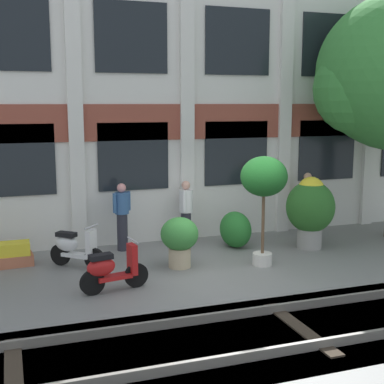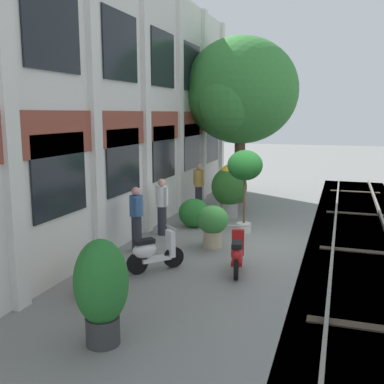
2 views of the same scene
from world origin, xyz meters
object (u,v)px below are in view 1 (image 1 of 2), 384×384
object	(u,v)px
resident_watching_tracks	(122,215)
potted_plant_glazed_jar	(310,207)
potted_plant_terracotta_small	(264,181)
scooter_near_curb	(74,248)
resident_by_doorway	(186,211)
resident_near_plants	(307,201)
scooter_second_parked	(111,270)
topiary_hedge	(235,230)
potted_plant_fluted_column	(180,238)
potted_plant_square_trough	(8,255)

from	to	relation	value
resident_watching_tracks	potted_plant_glazed_jar	bearing A→B (deg)	45.42
potted_plant_terracotta_small	scooter_near_curb	size ratio (longest dim) A/B	2.25
potted_plant_terracotta_small	resident_by_doorway	bearing A→B (deg)	116.01
resident_watching_tracks	potted_plant_terracotta_small	bearing A→B (deg)	22.64
resident_near_plants	scooter_second_parked	bearing A→B (deg)	-128.53
potted_plant_glazed_jar	resident_watching_tracks	world-z (taller)	potted_plant_glazed_jar
topiary_hedge	resident_by_doorway	bearing A→B (deg)	150.95
scooter_second_parked	scooter_near_curb	bearing A→B (deg)	94.10
potted_plant_glazed_jar	scooter_second_parked	distance (m)	5.48
resident_by_doorway	topiary_hedge	bearing A→B (deg)	0.07
resident_watching_tracks	topiary_hedge	size ratio (longest dim) A/B	1.73
potted_plant_glazed_jar	resident_by_doorway	xyz separation A→B (m)	(-2.81, 1.30, -0.15)
scooter_near_curb	scooter_second_parked	world-z (taller)	same
resident_watching_tracks	potted_plant_fluted_column	bearing A→B (deg)	-0.75
potted_plant_fluted_column	potted_plant_glazed_jar	size ratio (longest dim) A/B	0.62
potted_plant_square_trough	scooter_second_parked	distance (m)	3.01
potted_plant_square_trough	resident_watching_tracks	size ratio (longest dim) A/B	0.65
potted_plant_glazed_jar	potted_plant_square_trough	distance (m)	7.20
potted_plant_glazed_jar	resident_by_doorway	size ratio (longest dim) A/B	1.09
potted_plant_glazed_jar	potted_plant_square_trough	xyz separation A→B (m)	(-7.11, 0.87, -0.78)
potted_plant_square_trough	scooter_near_curb	bearing A→B (deg)	-21.46
potted_plant_fluted_column	scooter_near_curb	world-z (taller)	potted_plant_fluted_column
scooter_near_curb	potted_plant_glazed_jar	bearing A→B (deg)	38.69
resident_by_doorway	resident_watching_tracks	world-z (taller)	resident_watching_tracks
potted_plant_fluted_column	potted_plant_square_trough	xyz separation A→B (m)	(-3.57, 1.30, -0.41)
potted_plant_terracotta_small	scooter_second_parked	size ratio (longest dim) A/B	1.78
scooter_near_curb	resident_near_plants	world-z (taller)	resident_near_plants
potted_plant_square_trough	resident_near_plants	size ratio (longest dim) A/B	0.64
potted_plant_fluted_column	resident_near_plants	size ratio (longest dim) A/B	0.66
potted_plant_glazed_jar	potted_plant_square_trough	bearing A→B (deg)	173.05
resident_by_doorway	scooter_second_parked	bearing A→B (deg)	-102.05
potted_plant_square_trough	scooter_second_parked	xyz separation A→B (m)	(1.87, -2.35, 0.19)
resident_by_doorway	potted_plant_square_trough	bearing A→B (deg)	-145.16
scooter_near_curb	scooter_second_parked	distance (m)	1.87
potted_plant_fluted_column	resident_by_doorway	world-z (taller)	resident_by_doorway
scooter_near_curb	topiary_hedge	xyz separation A→B (m)	(4.01, 0.36, 0.02)
scooter_second_parked	resident_near_plants	world-z (taller)	resident_near_plants
potted_plant_terracotta_small	scooter_second_parked	bearing A→B (deg)	-170.38
potted_plant_fluted_column	potted_plant_glazed_jar	distance (m)	3.58
potted_plant_glazed_jar	resident_near_plants	distance (m)	1.47
potted_plant_fluted_column	potted_plant_square_trough	distance (m)	3.82
potted_plant_fluted_column	resident_near_plants	world-z (taller)	resident_near_plants
potted_plant_fluted_column	resident_by_doorway	xyz separation A→B (m)	(0.72, 1.73, 0.23)
potted_plant_glazed_jar	scooter_second_parked	size ratio (longest dim) A/B	1.31
scooter_second_parked	potted_plant_square_trough	bearing A→B (deg)	117.72
scooter_second_parked	resident_by_doorway	size ratio (longest dim) A/B	0.83
potted_plant_fluted_column	resident_watching_tracks	distance (m)	2.00
potted_plant_terracotta_small	scooter_near_curb	bearing A→B (deg)	163.05
potted_plant_glazed_jar	resident_by_doorway	bearing A→B (deg)	155.22
potted_plant_fluted_column	potted_plant_glazed_jar	world-z (taller)	potted_plant_glazed_jar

